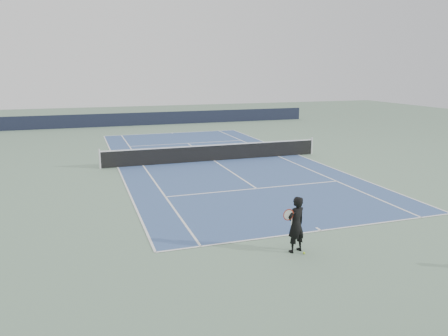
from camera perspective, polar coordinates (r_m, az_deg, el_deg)
name	(u,v)px	position (r m, az deg, el deg)	size (l,w,h in m)	color
ground	(214,161)	(25.39, -1.31, 0.94)	(80.00, 80.00, 0.00)	slate
court_surface	(214,161)	(25.39, -1.31, 0.95)	(10.97, 23.77, 0.01)	#385284
tennis_net	(214,152)	(25.30, -1.31, 2.06)	(12.90, 0.10, 1.07)	silver
windscreen_far	(159,118)	(42.52, -8.53, 6.43)	(30.00, 0.25, 1.20)	black
tennis_player	(296,224)	(12.87, 9.38, -7.28)	(0.82, 0.62, 1.68)	black
tennis_ball	(304,253)	(13.05, 10.41, -10.85)	(0.07, 0.07, 0.07)	#BCE62F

